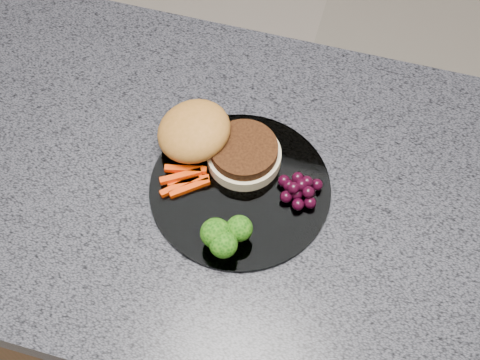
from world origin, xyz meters
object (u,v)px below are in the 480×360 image
(plate, at_px, (240,188))
(grape_bunch, at_px, (300,189))
(burger, at_px, (212,141))
(island_cabinet, at_px, (214,297))

(plate, bearing_deg, grape_bunch, 8.37)
(plate, relative_size, burger, 1.33)
(island_cabinet, height_order, burger, burger)
(plate, bearing_deg, burger, 138.73)
(burger, distance_m, grape_bunch, 0.15)
(grape_bunch, bearing_deg, plate, -171.63)
(island_cabinet, bearing_deg, burger, 88.82)
(burger, relative_size, grape_bunch, 3.06)
(plate, distance_m, grape_bunch, 0.09)
(island_cabinet, xyz_separation_m, grape_bunch, (0.14, 0.01, 0.49))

